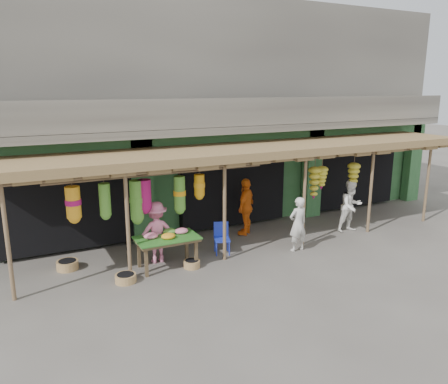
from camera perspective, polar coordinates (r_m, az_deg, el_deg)
name	(u,v)px	position (r m, az deg, el deg)	size (l,w,h in m)	color
ground	(269,248)	(12.44, 5.89, -7.24)	(80.00, 80.00, 0.00)	#514C47
building	(199,116)	(15.97, -3.33, 9.84)	(16.40, 6.80, 7.00)	gray
awning	(252,154)	(12.38, 3.68, 5.04)	(14.00, 2.70, 2.79)	brown
flower_table	(167,238)	(10.97, -7.42, -6.04)	(1.54, 0.91, 0.93)	brown
blue_chair	(222,236)	(11.88, -0.31, -5.78)	(0.51, 0.51, 0.84)	#1C30B9
basket_left	(68,265)	(11.62, -19.76, -8.97)	(0.53, 0.53, 0.22)	olive
basket_mid	(126,278)	(10.54, -12.72, -10.93)	(0.49, 0.49, 0.19)	olive
basket_right	(192,264)	(11.09, -4.22, -9.35)	(0.41, 0.41, 0.19)	#A27D4B
person_front	(298,224)	(12.10, 9.62, -4.16)	(0.56, 0.36, 1.52)	beige
person_right	(351,206)	(14.04, 16.26, -1.77)	(0.80, 0.62, 1.64)	white
person_vendor	(246,206)	(13.25, 2.90, -1.90)	(1.02, 0.43, 1.75)	orange
person_shopper	(156,232)	(11.30, -8.83, -5.20)	(1.03, 0.59, 1.60)	pink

